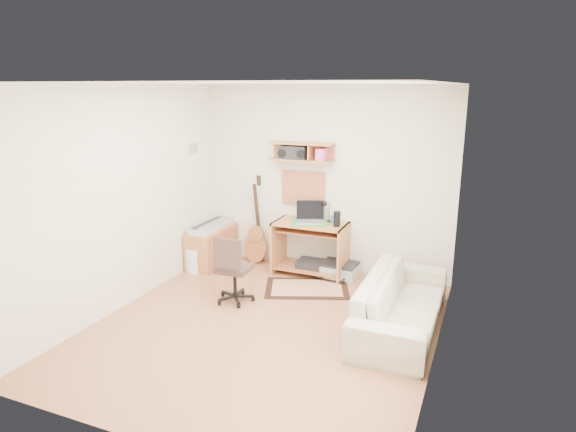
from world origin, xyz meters
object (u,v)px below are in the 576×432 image
at_px(cabinet, 212,246).
at_px(printer, 339,271).
at_px(desk, 310,248).
at_px(sofa, 402,294).
at_px(task_chair, 234,268).

distance_m(cabinet, printer, 1.93).
bearing_deg(desk, sofa, -37.62).
xyz_separation_m(printer, sofa, (1.06, -1.19, 0.30)).
bearing_deg(task_chair, sofa, -0.14).
height_order(desk, cabinet, desk).
distance_m(task_chair, printer, 1.63).
bearing_deg(printer, task_chair, -122.96).
xyz_separation_m(desk, printer, (0.41, 0.06, -0.29)).
relative_size(desk, printer, 1.99).
height_order(task_chair, sofa, task_chair).
distance_m(desk, task_chair, 1.34).
relative_size(desk, cabinet, 1.11).
height_order(desk, printer, desk).
bearing_deg(task_chair, printer, 50.77).
bearing_deg(sofa, cabinet, 72.05).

